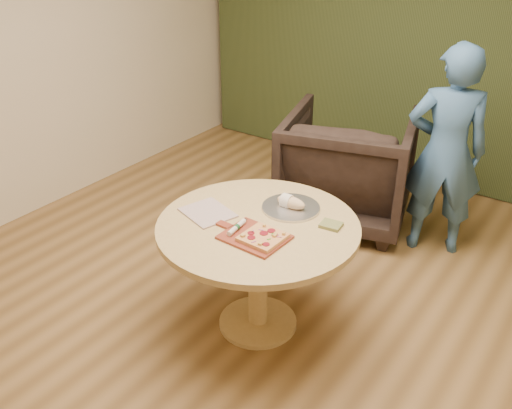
{
  "coord_description": "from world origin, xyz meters",
  "views": [
    {
      "loc": [
        1.63,
        -2.17,
        2.44
      ],
      "look_at": [
        -0.09,
        0.25,
        0.83
      ],
      "focal_mm": 40.0,
      "sensor_mm": 36.0,
      "label": 1
    }
  ],
  "objects_px": {
    "pizza_paddle": "(253,237)",
    "flatbread_pizza": "(263,237)",
    "pedestal_table": "(258,244)",
    "armchair": "(348,162)",
    "person_standing": "(445,152)",
    "bread_roll": "(290,202)",
    "serving_tray": "(291,208)",
    "cutlery_roll": "(237,227)"
  },
  "relations": [
    {
      "from": "flatbread_pizza",
      "to": "pedestal_table",
      "type": "bearing_deg",
      "value": 132.82
    },
    {
      "from": "cutlery_roll",
      "to": "armchair",
      "type": "bearing_deg",
      "value": 88.63
    },
    {
      "from": "pizza_paddle",
      "to": "serving_tray",
      "type": "bearing_deg",
      "value": 93.39
    },
    {
      "from": "flatbread_pizza",
      "to": "armchair",
      "type": "bearing_deg",
      "value": 100.88
    },
    {
      "from": "person_standing",
      "to": "cutlery_roll",
      "type": "bearing_deg",
      "value": 45.5
    },
    {
      "from": "pedestal_table",
      "to": "armchair",
      "type": "bearing_deg",
      "value": 97.16
    },
    {
      "from": "serving_tray",
      "to": "person_standing",
      "type": "distance_m",
      "value": 1.39
    },
    {
      "from": "pizza_paddle",
      "to": "cutlery_roll",
      "type": "xyz_separation_m",
      "value": [
        -0.11,
        -0.0,
        0.02
      ]
    },
    {
      "from": "pedestal_table",
      "to": "pizza_paddle",
      "type": "bearing_deg",
      "value": -65.05
    },
    {
      "from": "pedestal_table",
      "to": "serving_tray",
      "type": "distance_m",
      "value": 0.31
    },
    {
      "from": "person_standing",
      "to": "flatbread_pizza",
      "type": "bearing_deg",
      "value": 51.03
    },
    {
      "from": "pizza_paddle",
      "to": "armchair",
      "type": "height_order",
      "value": "armchair"
    },
    {
      "from": "serving_tray",
      "to": "cutlery_roll",
      "type": "bearing_deg",
      "value": -104.51
    },
    {
      "from": "bread_roll",
      "to": "armchair",
      "type": "height_order",
      "value": "armchair"
    },
    {
      "from": "pedestal_table",
      "to": "serving_tray",
      "type": "xyz_separation_m",
      "value": [
        0.06,
        0.27,
        0.15
      ]
    },
    {
      "from": "serving_tray",
      "to": "armchair",
      "type": "xyz_separation_m",
      "value": [
        -0.26,
        1.3,
        -0.24
      ]
    },
    {
      "from": "cutlery_roll",
      "to": "person_standing",
      "type": "distance_m",
      "value": 1.81
    },
    {
      "from": "cutlery_roll",
      "to": "serving_tray",
      "type": "bearing_deg",
      "value": 69.14
    },
    {
      "from": "pedestal_table",
      "to": "serving_tray",
      "type": "height_order",
      "value": "serving_tray"
    },
    {
      "from": "armchair",
      "to": "person_standing",
      "type": "bearing_deg",
      "value": 162.75
    },
    {
      "from": "pedestal_table",
      "to": "cutlery_roll",
      "type": "height_order",
      "value": "cutlery_roll"
    },
    {
      "from": "cutlery_roll",
      "to": "bread_roll",
      "type": "relative_size",
      "value": 1.03
    },
    {
      "from": "pedestal_table",
      "to": "flatbread_pizza",
      "type": "relative_size",
      "value": 5.25
    },
    {
      "from": "pizza_paddle",
      "to": "serving_tray",
      "type": "height_order",
      "value": "serving_tray"
    },
    {
      "from": "pizza_paddle",
      "to": "bread_roll",
      "type": "bearing_deg",
      "value": 94.63
    },
    {
      "from": "bread_roll",
      "to": "cutlery_roll",
      "type": "bearing_deg",
      "value": -103.35
    },
    {
      "from": "pedestal_table",
      "to": "cutlery_roll",
      "type": "relative_size",
      "value": 6.01
    },
    {
      "from": "pizza_paddle",
      "to": "armchair",
      "type": "distance_m",
      "value": 1.75
    },
    {
      "from": "pedestal_table",
      "to": "flatbread_pizza",
      "type": "xyz_separation_m",
      "value": [
        0.13,
        -0.14,
        0.17
      ]
    },
    {
      "from": "bread_roll",
      "to": "armchair",
      "type": "bearing_deg",
      "value": 100.71
    },
    {
      "from": "flatbread_pizza",
      "to": "bread_roll",
      "type": "relative_size",
      "value": 1.18
    },
    {
      "from": "person_standing",
      "to": "bread_roll",
      "type": "bearing_deg",
      "value": 43.47
    },
    {
      "from": "pedestal_table",
      "to": "flatbread_pizza",
      "type": "bearing_deg",
      "value": -47.18
    },
    {
      "from": "flatbread_pizza",
      "to": "person_standing",
      "type": "height_order",
      "value": "person_standing"
    },
    {
      "from": "armchair",
      "to": "pedestal_table",
      "type": "bearing_deg",
      "value": 81.18
    },
    {
      "from": "serving_tray",
      "to": "person_standing",
      "type": "height_order",
      "value": "person_standing"
    },
    {
      "from": "pizza_paddle",
      "to": "flatbread_pizza",
      "type": "distance_m",
      "value": 0.07
    },
    {
      "from": "pizza_paddle",
      "to": "flatbread_pizza",
      "type": "xyz_separation_m",
      "value": [
        0.07,
        0.0,
        0.02
      ]
    },
    {
      "from": "person_standing",
      "to": "pizza_paddle",
      "type": "bearing_deg",
      "value": 48.97
    },
    {
      "from": "bread_roll",
      "to": "armchair",
      "type": "relative_size",
      "value": 0.19
    },
    {
      "from": "serving_tray",
      "to": "bread_roll",
      "type": "bearing_deg",
      "value": 180.0
    },
    {
      "from": "serving_tray",
      "to": "armchair",
      "type": "bearing_deg",
      "value": 101.09
    }
  ]
}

